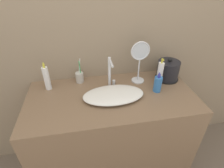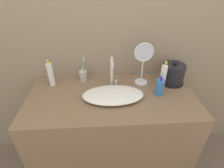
# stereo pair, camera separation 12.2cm
# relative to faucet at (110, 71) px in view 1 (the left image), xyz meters

# --- Properties ---
(wall_back) EXTENTS (6.00, 0.04, 2.60)m
(wall_back) POSITION_rel_faucet_xyz_m (-0.01, 0.20, 0.31)
(wall_back) COLOR gray
(wall_back) RESTS_ON ground_plane
(vanity_counter) EXTENTS (1.23, 0.60, 0.86)m
(vanity_counter) POSITION_rel_faucet_xyz_m (-0.01, -0.13, -0.56)
(vanity_counter) COLOR brown
(vanity_counter) RESTS_ON ground_plane
(sink_basin) EXTENTS (0.44, 0.24, 0.05)m
(sink_basin) POSITION_rel_faucet_xyz_m (-0.00, -0.15, -0.11)
(sink_basin) COLOR silver
(sink_basin) RESTS_ON vanity_counter
(faucet) EXTENTS (0.06, 0.14, 0.24)m
(faucet) POSITION_rel_faucet_xyz_m (0.00, 0.00, 0.00)
(faucet) COLOR silver
(faucet) RESTS_ON vanity_counter
(electric_kettle) EXTENTS (0.19, 0.19, 0.19)m
(electric_kettle) POSITION_rel_faucet_xyz_m (0.48, 0.02, -0.06)
(electric_kettle) COLOR black
(electric_kettle) RESTS_ON vanity_counter
(toothbrush_cup) EXTENTS (0.06, 0.06, 0.21)m
(toothbrush_cup) POSITION_rel_faucet_xyz_m (-0.23, 0.11, -0.09)
(toothbrush_cup) COLOR #B7B2A8
(toothbrush_cup) RESTS_ON vanity_counter
(lotion_bottle) EXTENTS (0.04, 0.04, 0.23)m
(lotion_bottle) POSITION_rel_faucet_xyz_m (0.38, -0.06, -0.03)
(lotion_bottle) COLOR white
(lotion_bottle) RESTS_ON vanity_counter
(shampoo_bottle) EXTENTS (0.04, 0.04, 0.23)m
(shampoo_bottle) POSITION_rel_faucet_xyz_m (-0.47, 0.05, -0.04)
(shampoo_bottle) COLOR white
(shampoo_bottle) RESTS_ON vanity_counter
(mouthwash_bottle) EXTENTS (0.06, 0.06, 0.16)m
(mouthwash_bottle) POSITION_rel_faucet_xyz_m (0.33, -0.13, -0.07)
(mouthwash_bottle) COLOR #3370B7
(mouthwash_bottle) RESTS_ON vanity_counter
(vanity_mirror) EXTENTS (0.15, 0.10, 0.34)m
(vanity_mirror) POSITION_rel_faucet_xyz_m (0.24, 0.03, 0.06)
(vanity_mirror) COLOR silver
(vanity_mirror) RESTS_ON vanity_counter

